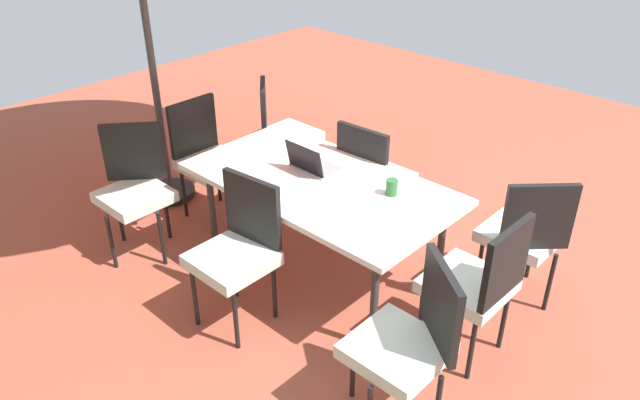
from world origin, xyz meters
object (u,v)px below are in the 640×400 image
object	(u,v)px
chair_east	(206,154)
chair_northwest	(409,339)
chair_south	(372,174)
laptop	(312,164)
chair_northeast	(135,185)
cup	(392,187)
chair_north	(238,247)
chair_southwest	(525,232)
dining_table	(320,188)
chair_southeast	(281,130)
chair_west	(478,281)

from	to	relation	value
chair_east	chair_northwest	xyz separation A→B (m)	(-2.46, 0.62, 0.00)
chair_south	laptop	bearing A→B (deg)	75.53
chair_northeast	cup	xyz separation A→B (m)	(-1.68, -0.88, 0.26)
chair_north	chair_southwest	bearing A→B (deg)	42.19
laptop	chair_northeast	bearing A→B (deg)	36.44
dining_table	chair_northwest	bearing A→B (deg)	152.13
chair_southeast	laptop	size ratio (longest dim) A/B	3.05
chair_southeast	chair_southwest	xyz separation A→B (m)	(-2.34, 0.05, 0.00)
chair_northwest	chair_west	world-z (taller)	same
chair_west	cup	bearing A→B (deg)	-100.55
chair_northwest	chair_north	distance (m)	1.27
chair_north	chair_south	bearing A→B (deg)	83.72
chair_north	chair_northwest	bearing A→B (deg)	-3.60
chair_northeast	chair_southwest	bearing A→B (deg)	-19.76
chair_southwest	chair_east	distance (m)	2.53
dining_table	chair_north	world-z (taller)	chair_north
chair_southeast	laptop	distance (m)	1.23
chair_southeast	chair_northeast	size ratio (longest dim) A/B	1.00
laptop	cup	world-z (taller)	laptop
chair_southwest	chair_west	distance (m)	0.67
chair_northeast	chair_north	bearing A→B (deg)	-49.71
dining_table	chair_southwest	xyz separation A→B (m)	(-1.19, -0.68, -0.15)
chair_northwest	chair_northeast	bearing A→B (deg)	-141.91
chair_southwest	chair_northeast	size ratio (longest dim) A/B	1.00
chair_southwest	chair_northwest	world-z (taller)	same
chair_southeast	cup	size ratio (longest dim) A/B	9.11
cup	chair_south	bearing A→B (deg)	-41.62
chair_west	chair_south	bearing A→B (deg)	-114.27
dining_table	chair_north	distance (m)	0.72
chair_northwest	chair_south	distance (m)	1.80
chair_north	chair_south	distance (m)	1.33
laptop	chair_west	bearing A→B (deg)	177.87
chair_west	chair_south	size ratio (longest dim) A/B	1.00
chair_south	chair_southeast	bearing A→B (deg)	-8.90
chair_northwest	laptop	size ratio (longest dim) A/B	3.05
chair_south	laptop	xyz separation A→B (m)	(0.11, 0.55, 0.25)
chair_southeast	chair_northwest	xyz separation A→B (m)	(-2.37, 1.38, 0.00)
chair_south	laptop	size ratio (longest dim) A/B	3.05
dining_table	chair_southwest	size ratio (longest dim) A/B	1.88
chair_southeast	chair_north	world-z (taller)	same
chair_southwest	laptop	distance (m)	1.49
dining_table	chair_northeast	bearing A→B (deg)	30.14
chair_west	chair_northwest	bearing A→B (deg)	0.87
chair_northeast	chair_southeast	bearing A→B (deg)	37.70
chair_northeast	cup	distance (m)	1.92
chair_southwest	chair_northwest	size ratio (longest dim) A/B	1.00
dining_table	chair_southeast	distance (m)	1.37
chair_west	chair_south	xyz separation A→B (m)	(1.27, -0.61, 0.00)
chair_east	chair_south	size ratio (longest dim) A/B	1.00
chair_southeast	chair_east	world-z (taller)	same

